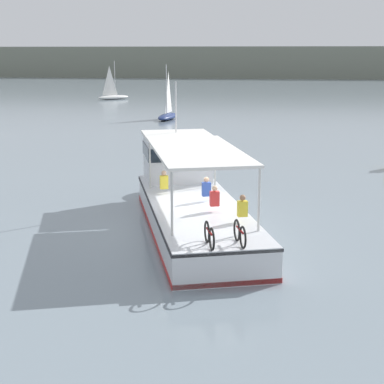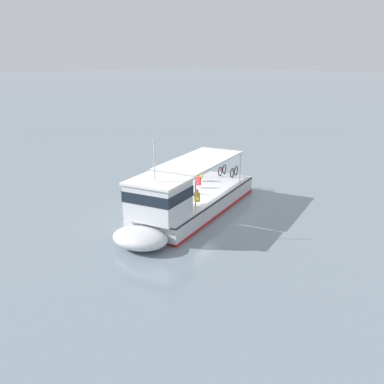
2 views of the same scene
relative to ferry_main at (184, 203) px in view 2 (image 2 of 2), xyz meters
name	(u,v)px [view 2 (image 2 of 2)]	position (x,y,z in m)	size (l,w,h in m)	color
ground_plane	(192,211)	(0.62, -1.30, -1.02)	(400.00, 400.00, 0.00)	gray
ferry_main	(184,203)	(0.00, 0.00, 0.00)	(6.80, 13.04, 5.32)	silver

